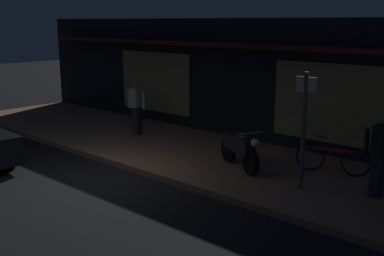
# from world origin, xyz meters

# --- Properties ---
(ground_plane) EXTENTS (60.00, 60.00, 0.00)m
(ground_plane) POSITION_xyz_m (0.00, 0.00, 0.00)
(ground_plane) COLOR black
(sidewalk_slab) EXTENTS (18.00, 4.00, 0.15)m
(sidewalk_slab) POSITION_xyz_m (0.00, 3.00, 0.07)
(sidewalk_slab) COLOR #8C6047
(sidewalk_slab) RESTS_ON ground_plane
(storefront_building) EXTENTS (18.00, 3.30, 3.60)m
(storefront_building) POSITION_xyz_m (0.00, 6.39, 1.80)
(storefront_building) COLOR black
(storefront_building) RESTS_ON ground_plane
(motorcycle) EXTENTS (1.58, 0.90, 0.97)m
(motorcycle) POSITION_xyz_m (2.17, 2.61, 0.65)
(motorcycle) COLOR black
(motorcycle) RESTS_ON sidewalk_slab
(bicycle_parked) EXTENTS (1.61, 0.56, 0.91)m
(bicycle_parked) POSITION_xyz_m (3.94, 3.70, 0.51)
(bicycle_parked) COLOR black
(bicycle_parked) RESTS_ON sidewalk_slab
(person_photographer) EXTENTS (0.61, 0.42, 1.67)m
(person_photographer) POSITION_xyz_m (-2.14, 3.22, 1.03)
(person_photographer) COLOR #28232D
(person_photographer) RESTS_ON sidewalk_slab
(person_bystander) EXTENTS (0.61, 0.38, 1.67)m
(person_bystander) POSITION_xyz_m (5.23, 2.95, 1.03)
(person_bystander) COLOR #28232D
(person_bystander) RESTS_ON sidewalk_slab
(sign_post) EXTENTS (0.44, 0.09, 2.40)m
(sign_post) POSITION_xyz_m (3.91, 2.37, 1.51)
(sign_post) COLOR #47474C
(sign_post) RESTS_ON sidewalk_slab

